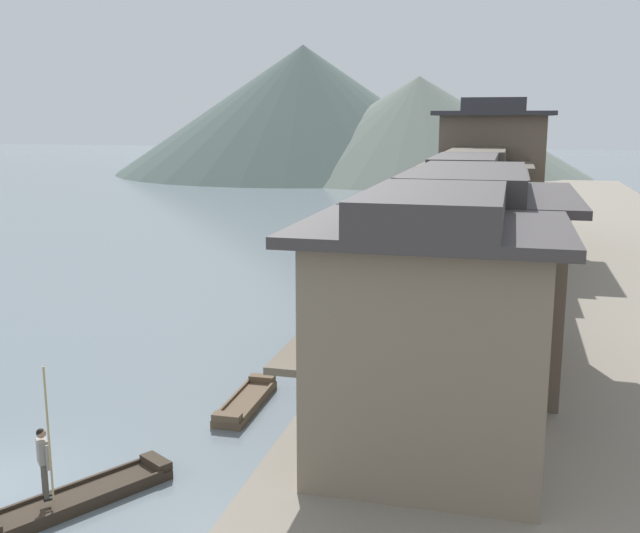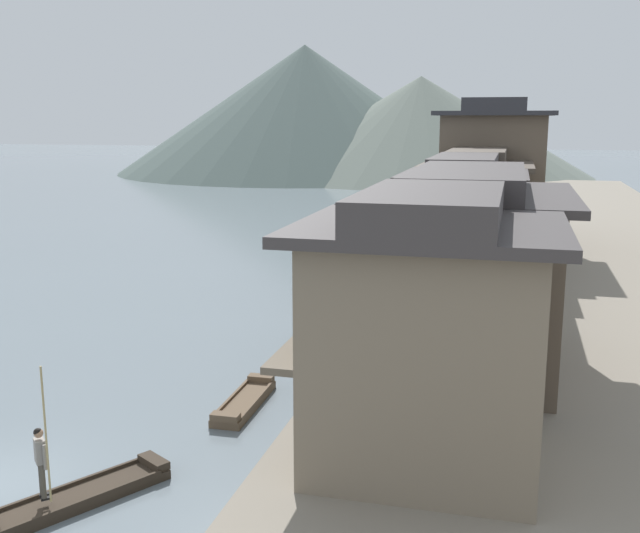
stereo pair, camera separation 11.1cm
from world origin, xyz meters
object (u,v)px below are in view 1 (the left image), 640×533
(boat_moored_far, at_px, (377,206))
(house_waterfront_tall, at_px, (462,231))
(house_waterfront_nearest, at_px, (430,331))
(house_waterfront_second, at_px, (465,270))
(boat_midriver_upstream, at_px, (370,268))
(mooring_post_dock_near, at_px, (324,381))
(boat_midriver_drifting, at_px, (372,220))
(boat_moored_nearest, at_px, (322,331))
(house_waterfront_narrow, at_px, (475,212))
(boat_moored_second, at_px, (337,245))
(boat_upstream_distant, at_px, (423,215))
(boat_moored_third, at_px, (246,402))
(mooring_post_dock_mid, at_px, (388,292))
(house_waterfront_end, at_px, (483,186))
(house_waterfront_far, at_px, (492,176))
(boatman_person, at_px, (44,455))
(boat_foreground_poled, at_px, (78,498))

(boat_moored_far, relative_size, house_waterfront_tall, 0.58)
(house_waterfront_nearest, distance_m, house_waterfront_second, 7.11)
(boat_midriver_upstream, bearing_deg, mooring_post_dock_near, -82.82)
(boat_moored_far, distance_m, house_waterfront_second, 47.01)
(boat_midriver_drifting, relative_size, mooring_post_dock_near, 5.62)
(boat_moored_nearest, height_order, house_waterfront_narrow, house_waterfront_narrow)
(boat_moored_second, bearing_deg, boat_upstream_distant, 77.56)
(boat_moored_third, height_order, boat_moored_far, boat_moored_far)
(mooring_post_dock_mid, bearing_deg, house_waterfront_tall, 18.08)
(house_waterfront_end, xyz_separation_m, mooring_post_dock_mid, (-2.91, -22.58, -2.57))
(boat_moored_nearest, bearing_deg, house_waterfront_far, 72.43)
(boat_moored_third, relative_size, boat_upstream_distant, 0.97)
(boatman_person, height_order, house_waterfront_tall, house_waterfront_tall)
(boat_moored_nearest, bearing_deg, boat_midriver_drifting, 97.30)
(house_waterfront_far, bearing_deg, house_waterfront_second, -90.24)
(boat_upstream_distant, bearing_deg, house_waterfront_narrow, -77.63)
(boatman_person, distance_m, boat_midriver_upstream, 26.91)
(boat_moored_nearest, relative_size, mooring_post_dock_near, 7.50)
(house_waterfront_far, bearing_deg, boat_moored_second, 169.37)
(house_waterfront_narrow, bearing_deg, boat_midriver_drifting, 113.32)
(boat_midriver_upstream, xyz_separation_m, mooring_post_dock_mid, (2.55, -9.26, 0.92))
(boat_moored_nearest, relative_size, boat_midriver_drifting, 1.33)
(boat_upstream_distant, distance_m, house_waterfront_far, 19.98)
(boat_upstream_distant, height_order, house_waterfront_second, house_waterfront_second)
(boat_moored_far, xyz_separation_m, house_waterfront_narrow, (10.48, -30.68, 3.47))
(boat_moored_third, relative_size, boat_moored_far, 0.94)
(boat_midriver_drifting, distance_m, house_waterfront_second, 38.01)
(boat_moored_far, relative_size, boat_upstream_distant, 1.04)
(house_waterfront_nearest, height_order, house_waterfront_second, same)
(boat_foreground_poled, xyz_separation_m, house_waterfront_far, (7.77, 31.81, 4.90))
(boat_moored_nearest, distance_m, house_waterfront_second, 7.72)
(boatman_person, distance_m, boat_moored_far, 56.09)
(boatman_person, height_order, house_waterfront_end, house_waterfront_end)
(boat_foreground_poled, relative_size, boat_moored_nearest, 0.75)
(boat_moored_second, bearing_deg, house_waterfront_far, -10.63)
(boat_moored_nearest, relative_size, house_waterfront_narrow, 0.82)
(boat_midriver_upstream, height_order, house_waterfront_second, house_waterfront_second)
(boat_moored_nearest, bearing_deg, house_waterfront_nearest, -64.32)
(boat_moored_third, bearing_deg, boat_moored_second, 97.63)
(house_waterfront_tall, bearing_deg, boat_foreground_poled, -111.46)
(house_waterfront_tall, xyz_separation_m, house_waterfront_far, (0.74, 13.91, 1.28))
(boat_moored_far, bearing_deg, boat_moored_nearest, -82.71)
(boatman_person, relative_size, boat_moored_far, 0.80)
(boat_moored_third, relative_size, boat_midriver_upstream, 0.78)
(boat_moored_nearest, bearing_deg, boat_upstream_distant, 90.68)
(boat_moored_second, relative_size, mooring_post_dock_near, 6.06)
(boat_moored_second, bearing_deg, mooring_post_dock_near, -77.51)
(boat_moored_far, xyz_separation_m, house_waterfront_nearest, (10.63, -52.69, 3.48))
(house_waterfront_tall, bearing_deg, house_waterfront_narrow, 88.58)
(boat_upstream_distant, xyz_separation_m, house_waterfront_narrow, (5.59, -25.48, 3.58))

